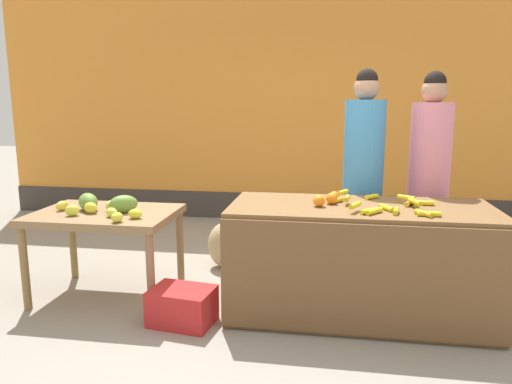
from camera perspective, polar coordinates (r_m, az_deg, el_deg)
ground_plane at (r=3.80m, az=3.55°, el=-13.70°), size 24.00×24.00×0.00m
market_wall_back at (r=6.31m, az=6.29°, el=11.32°), size 8.38×0.23×3.33m
fruit_stall_counter at (r=3.62m, az=12.27°, el=-8.10°), size 1.90×0.84×0.83m
side_table_wooden at (r=3.98m, az=-17.67°, el=-3.44°), size 1.10×0.79×0.71m
banana_bunch_pile at (r=3.49m, az=15.61°, el=-1.44°), size 0.75×0.64×0.07m
orange_pile at (r=3.52m, az=8.58°, el=-0.81°), size 0.19×0.31×0.09m
mango_papaya_pile at (r=3.92m, az=-17.70°, el=-1.52°), size 0.79×0.54×0.14m
vendor_woman_blue_shirt at (r=4.15m, az=12.74°, el=1.64°), size 0.34×0.34×1.84m
vendor_woman_pink_shirt at (r=4.27m, az=20.03°, el=1.33°), size 0.34×0.34×1.82m
produce_crate at (r=3.54m, az=-8.86°, el=-13.42°), size 0.48×0.38×0.26m
produce_sack at (r=4.57m, az=-3.61°, el=-6.41°), size 0.41×0.37×0.44m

